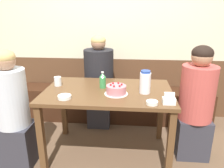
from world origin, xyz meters
name	(u,v)px	position (x,y,z in m)	size (l,w,h in m)	color
ground_plane	(108,153)	(0.00, 0.00, 0.00)	(12.00, 12.00, 0.00)	brown
back_wall	(116,32)	(0.00, 1.05, 1.25)	(4.80, 0.04, 2.50)	brown
bench_seat	(114,104)	(0.00, 0.83, 0.24)	(2.73, 0.38, 0.47)	#381E11
dining_table	(108,99)	(0.00, 0.00, 0.66)	(1.31, 0.82, 0.76)	brown
birthday_cake	(116,90)	(0.09, -0.11, 0.80)	(0.23, 0.23, 0.11)	white
water_pitcher	(145,82)	(0.37, -0.05, 0.87)	(0.11, 0.11, 0.23)	white
soju_bottle	(103,80)	(-0.06, 0.07, 0.84)	(0.07, 0.07, 0.18)	#388E4C
napkin_holder	(169,100)	(0.57, -0.30, 0.80)	(0.11, 0.08, 0.11)	white
bowl_soup_white	(152,103)	(0.42, -0.33, 0.78)	(0.10, 0.10, 0.03)	white
bowl_rice_small	(65,97)	(-0.38, -0.26, 0.78)	(0.13, 0.13, 0.03)	white
glass_water_tall	(58,81)	(-0.56, 0.09, 0.81)	(0.08, 0.08, 0.10)	silver
person_teal_shirt	(13,114)	(-0.91, -0.25, 0.57)	(0.34, 0.32, 1.21)	#33333D
person_pale_blue_shirt	(196,105)	(0.91, 0.06, 0.60)	(0.35, 0.35, 1.22)	#33333D
person_grey_tee	(99,82)	(-0.19, 0.67, 0.62)	(0.39, 0.39, 1.25)	#33333D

